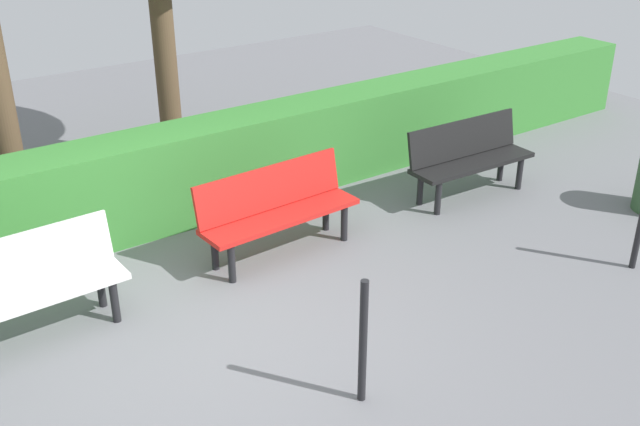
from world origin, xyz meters
TOP-DOWN VIEW (x-y plane):
  - ground_plane at (0.00, 0.00)m, footprint 17.24×17.24m
  - bench_black at (-3.70, -0.72)m, footprint 1.57×0.52m
  - bench_red at (-1.19, -0.83)m, footprint 1.66×0.54m
  - bench_white at (1.23, -0.78)m, footprint 1.58×0.50m
  - hedge_row at (-1.12, -2.06)m, footprint 13.24×0.64m
  - railing_post_mid at (-0.48, 1.41)m, footprint 0.06×0.06m

SIDE VIEW (x-z plane):
  - ground_plane at x=0.00m, z-range 0.00..0.00m
  - bench_black at x=-3.70m, z-range 0.05..0.91m
  - bench_white at x=1.23m, z-range 0.05..0.91m
  - bench_red at x=-1.19m, z-range 0.05..0.91m
  - railing_post_mid at x=-0.48m, z-range 0.00..1.00m
  - hedge_row at x=-1.12m, z-range 0.00..1.00m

